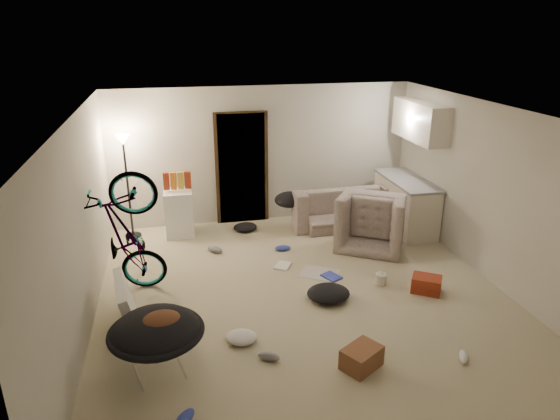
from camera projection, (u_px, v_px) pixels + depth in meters
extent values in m
cube|color=#B8AF8E|center=(304.00, 297.00, 6.85)|extent=(5.50, 6.00, 0.02)
cube|color=white|center=(308.00, 113.00, 5.96)|extent=(5.50, 6.00, 0.02)
cube|color=beige|center=(263.00, 155.00, 9.16)|extent=(5.50, 0.02, 2.50)
cube|color=beige|center=(414.00, 354.00, 3.66)|extent=(5.50, 0.02, 2.50)
cube|color=beige|center=(79.00, 230.00, 5.85)|extent=(0.02, 6.00, 2.50)
cube|color=beige|center=(496.00, 196.00, 6.97)|extent=(0.02, 6.00, 2.50)
cube|color=black|center=(242.00, 169.00, 9.12)|extent=(0.85, 0.10, 2.04)
cube|color=#342312|center=(242.00, 169.00, 9.09)|extent=(0.97, 0.04, 2.10)
cylinder|color=black|center=(133.00, 235.00, 8.78)|extent=(0.28, 0.28, 0.03)
cylinder|color=black|center=(128.00, 190.00, 8.48)|extent=(0.04, 0.04, 1.70)
cone|color=#FFE0A5|center=(123.00, 140.00, 8.17)|extent=(0.24, 0.24, 0.18)
cube|color=silver|center=(405.00, 205.00, 9.01)|extent=(0.60, 1.50, 0.88)
cube|color=gray|center=(408.00, 180.00, 8.85)|extent=(0.64, 1.54, 0.04)
cube|color=silver|center=(420.00, 121.00, 8.50)|extent=(0.38, 1.40, 0.65)
imported|color=#3C443C|center=(339.00, 209.00, 9.26)|extent=(1.88, 0.78, 0.54)
imported|color=#3C443C|center=(374.00, 223.00, 8.42)|extent=(1.40, 1.36, 0.70)
imported|color=black|center=(130.00, 261.00, 6.80)|extent=(1.90, 0.99, 1.05)
imported|color=maroon|center=(187.00, 348.00, 5.75)|extent=(0.27, 0.24, 0.02)
cube|color=white|center=(179.00, 213.00, 8.71)|extent=(0.48, 0.48, 0.81)
cube|color=maroon|center=(166.00, 181.00, 8.47)|extent=(0.10, 0.08, 0.30)
cube|color=#CC6719|center=(174.00, 181.00, 8.49)|extent=(0.11, 0.08, 0.30)
cube|color=gold|center=(181.00, 180.00, 8.52)|extent=(0.10, 0.07, 0.30)
cube|color=maroon|center=(188.00, 180.00, 8.54)|extent=(0.11, 0.09, 0.30)
cylinder|color=silver|center=(159.00, 354.00, 5.28)|extent=(0.66, 0.66, 0.46)
ellipsoid|color=black|center=(156.00, 332.00, 5.18)|extent=(0.93, 0.93, 0.39)
torus|color=black|center=(156.00, 332.00, 5.18)|extent=(1.00, 1.00, 0.07)
ellipsoid|color=#542F1C|center=(160.00, 324.00, 5.13)|extent=(0.58, 0.52, 0.22)
ellipsoid|color=black|center=(290.00, 200.00, 8.97)|extent=(0.59, 0.50, 0.28)
cube|color=silver|center=(127.00, 304.00, 6.09)|extent=(0.36, 0.94, 0.61)
cube|color=brown|center=(362.00, 358.00, 5.41)|extent=(0.52, 0.48, 0.24)
cube|color=maroon|center=(426.00, 284.00, 6.94)|extent=(0.49, 0.46, 0.23)
cylinder|color=beige|center=(381.00, 279.00, 7.15)|extent=(0.16, 0.16, 0.16)
cone|color=beige|center=(381.00, 272.00, 7.11)|extent=(0.09, 0.09, 0.07)
cube|color=#BDB7AE|center=(319.00, 273.00, 7.48)|extent=(0.69, 0.65, 0.01)
cube|color=#2E3CA8|center=(331.00, 277.00, 7.35)|extent=(0.30, 0.34, 0.03)
cube|color=silver|center=(283.00, 266.00, 7.69)|extent=(0.33, 0.35, 0.03)
ellipsoid|color=#2E3CA8|center=(283.00, 248.00, 8.20)|extent=(0.27, 0.14, 0.10)
ellipsoid|color=slate|center=(215.00, 249.00, 8.14)|extent=(0.30, 0.30, 0.11)
ellipsoid|color=#2E3CA8|center=(184.00, 419.00, 4.65)|extent=(0.27, 0.31, 0.11)
ellipsoid|color=slate|center=(269.00, 357.00, 5.54)|extent=(0.27, 0.21, 0.09)
ellipsoid|color=white|center=(463.00, 357.00, 5.55)|extent=(0.20, 0.26, 0.09)
ellipsoid|color=black|center=(328.00, 293.00, 6.74)|extent=(0.63, 0.55, 0.19)
ellipsoid|color=black|center=(245.00, 227.00, 9.00)|extent=(0.50, 0.46, 0.13)
ellipsoid|color=silver|center=(241.00, 337.00, 5.87)|extent=(0.45, 0.41, 0.11)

